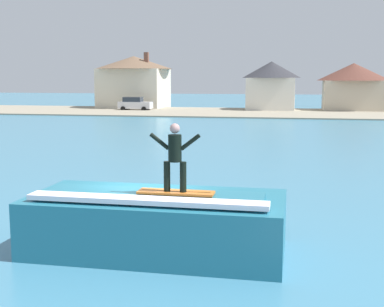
% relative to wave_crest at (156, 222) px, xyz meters
% --- Properties ---
extents(ground_plane, '(260.00, 260.00, 0.00)m').
position_rel_wave_crest_xyz_m(ground_plane, '(-0.64, 0.95, -0.76)').
color(ground_plane, teal).
extents(wave_crest, '(6.42, 3.00, 1.62)m').
position_rel_wave_crest_xyz_m(wave_crest, '(0.00, 0.00, 0.00)').
color(wave_crest, teal).
rests_on(wave_crest, ground_plane).
extents(surfboard, '(1.86, 0.52, 0.06)m').
position_rel_wave_crest_xyz_m(surfboard, '(0.60, -0.36, 0.89)').
color(surfboard, orange).
rests_on(surfboard, wave_crest).
extents(surfer, '(1.25, 0.32, 1.65)m').
position_rel_wave_crest_xyz_m(surfer, '(0.59, -0.41, 1.84)').
color(surfer, black).
rests_on(surfer, surfboard).
extents(shoreline_bank, '(120.00, 17.76, 0.15)m').
position_rel_wave_crest_xyz_m(shoreline_bank, '(-0.64, 53.45, -0.69)').
color(shoreline_bank, gray).
rests_on(shoreline_bank, ground_plane).
extents(car_near_shore, '(4.44, 2.13, 1.86)m').
position_rel_wave_crest_xyz_m(car_near_shore, '(-17.96, 54.86, 0.19)').
color(car_near_shore, silver).
rests_on(car_near_shore, ground_plane).
extents(house_with_chimney, '(11.26, 11.26, 8.00)m').
position_rel_wave_crest_xyz_m(house_with_chimney, '(-19.99, 61.06, 3.43)').
color(house_with_chimney, beige).
rests_on(house_with_chimney, ground_plane).
extents(house_gabled_white, '(9.57, 9.57, 6.36)m').
position_rel_wave_crest_xyz_m(house_gabled_white, '(10.74, 60.76, 2.80)').
color(house_gabled_white, beige).
rests_on(house_gabled_white, ground_plane).
extents(house_small_cottage, '(7.86, 7.86, 6.61)m').
position_rel_wave_crest_xyz_m(house_small_cottage, '(-0.06, 59.32, 2.90)').
color(house_small_cottage, silver).
rests_on(house_small_cottage, ground_plane).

